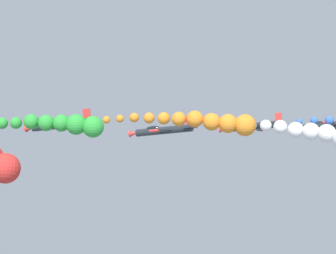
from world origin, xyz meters
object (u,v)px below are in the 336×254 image
airplane_right_inner (60,125)px  airplane_right_outer (252,126)px  airplane_trailing (328,125)px  airplane_left_outer (163,130)px

airplane_right_inner → airplane_right_outer: (25.18, -19.85, 3.40)m
airplane_right_inner → airplane_trailing: size_ratio=1.00×
airplane_right_outer → airplane_right_inner: bearing=141.8°
airplane_left_outer → airplane_trailing: airplane_trailing is taller
airplane_left_outer → airplane_right_outer: (11.94, -10.30, 2.27)m
airplane_right_inner → airplane_left_outer: (13.23, -9.54, 1.14)m
airplane_right_outer → airplane_trailing: bearing=-36.5°
airplane_right_inner → airplane_trailing: airplane_trailing is taller
airplane_right_inner → airplane_trailing: (38.29, -29.54, 5.59)m
airplane_left_outer → airplane_trailing: (25.06, -19.99, 4.45)m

